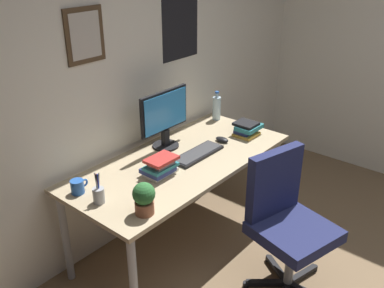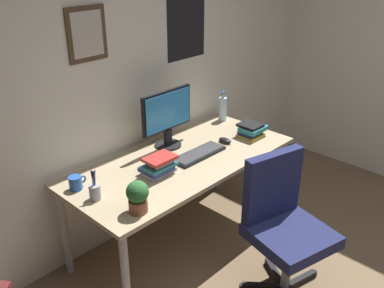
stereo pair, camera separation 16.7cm
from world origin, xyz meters
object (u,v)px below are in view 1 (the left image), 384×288
Objects in this scene: potted_plant at (144,198)px; water_bottle at (217,108)px; keyboard at (198,154)px; computer_mouse at (222,140)px; office_chair at (286,217)px; monitor at (165,117)px; book_stack_left at (160,167)px; book_stack_right at (247,129)px; coffee_mug_near at (78,187)px; pen_cup at (99,194)px.

water_bottle is at bearing 21.25° from potted_plant.
computer_mouse is at bearing 0.81° from keyboard.
office_chair is 3.76× the size of water_bottle.
monitor is 0.89m from potted_plant.
book_stack_left is 0.91m from book_stack_right.
water_bottle reaches higher than book_stack_left.
book_stack_right is at bearing 50.62° from office_chair.
computer_mouse is (0.34, -0.28, -0.22)m from monitor.
potted_plant reaches higher than coffee_mug_near.
pen_cup reaches higher than book_stack_left.
office_chair is at bearing -88.78° from monitor.
book_stack_left is at bearing -25.56° from coffee_mug_near.
water_bottle reaches higher than office_chair.
book_stack_left reaches higher than coffee_mug_near.
monitor reaches higher than potted_plant.
office_chair is 4.25× the size of book_stack_left.
office_chair is 1.11m from monitor.
potted_plant is (-0.71, -0.51, -0.13)m from monitor.
office_chair is 4.75× the size of pen_cup.
book_stack_right is at bearing -7.74° from keyboard.
computer_mouse is 1.08m from potted_plant.
pen_cup is (-0.83, 0.80, 0.25)m from office_chair.
water_bottle reaches higher than computer_mouse.
keyboard is 0.72m from water_bottle.
potted_plant is 0.93× the size of book_stack_right.
keyboard is at bearing -153.81° from water_bottle.
computer_mouse is 0.25m from book_stack_right.
potted_plant reaches higher than book_stack_right.
coffee_mug_near reaches higher than computer_mouse.
keyboard is at bearing -82.07° from monitor.
water_bottle is at bearing 74.14° from book_stack_right.
book_stack_left is at bearing 179.51° from computer_mouse.
book_stack_left is at bearing -141.22° from monitor.
coffee_mug_near is (-0.84, 0.98, 0.24)m from office_chair.
book_stack_left is (-0.36, 0.75, 0.25)m from office_chair.
coffee_mug_near is at bearing -177.18° from monitor.
coffee_mug_near is at bearing 130.72° from office_chair.
pen_cup is (0.01, -0.18, 0.01)m from coffee_mug_near.
office_chair is 4.52× the size of book_stack_right.
office_chair reaches higher than keyboard.
water_bottle is (0.34, 0.31, 0.09)m from computer_mouse.
monitor is 2.36× the size of potted_plant.
water_bottle is 1.20× the size of book_stack_right.
keyboard is 3.60× the size of coffee_mug_near.
keyboard is 2.21× the size of potted_plant.
keyboard is 3.91× the size of computer_mouse.
coffee_mug_near is 0.54m from book_stack_left.
office_chair is at bearing -49.28° from coffee_mug_near.
keyboard is 0.90m from coffee_mug_near.
water_bottle is (0.64, 0.31, 0.09)m from keyboard.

